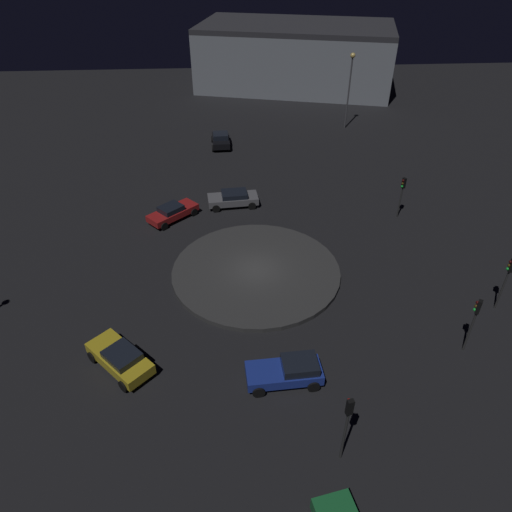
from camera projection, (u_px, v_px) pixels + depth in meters
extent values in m
plane|color=black|center=(256.00, 273.00, 34.27)|extent=(117.16, 117.16, 0.00)
cylinder|color=#383838|center=(256.00, 271.00, 34.18)|extent=(12.31, 12.31, 0.34)
cube|color=black|center=(221.00, 141.00, 52.91)|extent=(3.94, 2.04, 0.66)
cube|color=black|center=(221.00, 136.00, 52.53)|extent=(1.84, 1.72, 0.54)
cylinder|color=black|center=(230.00, 148.00, 52.07)|extent=(0.71, 0.25, 0.71)
cylinder|color=black|center=(213.00, 149.00, 51.90)|extent=(0.71, 0.25, 0.71)
cylinder|color=black|center=(228.00, 138.00, 54.31)|extent=(0.71, 0.25, 0.71)
cylinder|color=black|center=(212.00, 139.00, 54.14)|extent=(0.71, 0.25, 0.71)
cube|color=slate|center=(233.00, 199.00, 41.95)|extent=(2.25, 4.61, 0.61)
cube|color=black|center=(234.00, 194.00, 41.66)|extent=(1.83, 2.39, 0.42)
cylinder|color=black|center=(249.00, 196.00, 43.07)|extent=(0.28, 0.70, 0.69)
cylinder|color=black|center=(252.00, 206.00, 41.58)|extent=(0.28, 0.70, 0.69)
cylinder|color=black|center=(214.00, 199.00, 42.67)|extent=(0.28, 0.70, 0.69)
cylinder|color=black|center=(216.00, 209.00, 41.18)|extent=(0.28, 0.70, 0.69)
cube|color=#1E38A5|center=(284.00, 373.00, 25.90)|extent=(2.00, 4.31, 0.61)
cube|color=black|center=(300.00, 365.00, 25.66)|extent=(1.66, 2.05, 0.52)
cylinder|color=black|center=(259.00, 392.00, 25.22)|extent=(0.26, 0.72, 0.71)
cylinder|color=black|center=(255.00, 367.00, 26.63)|extent=(0.26, 0.72, 0.71)
cylinder|color=black|center=(314.00, 386.00, 25.53)|extent=(0.26, 0.72, 0.71)
cylinder|color=black|center=(307.00, 362.00, 26.94)|extent=(0.26, 0.72, 0.71)
cube|color=gold|center=(120.00, 358.00, 26.73)|extent=(4.36, 4.31, 0.66)
cube|color=black|center=(122.00, 355.00, 26.22)|extent=(2.48, 2.48, 0.41)
cylinder|color=black|center=(92.00, 357.00, 27.23)|extent=(0.66, 0.65, 0.71)
cylinder|color=black|center=(118.00, 340.00, 28.31)|extent=(0.66, 0.65, 0.71)
cylinder|color=black|center=(123.00, 386.00, 25.54)|extent=(0.66, 0.65, 0.71)
cylinder|color=black|center=(150.00, 367.00, 26.62)|extent=(0.66, 0.65, 0.71)
cube|color=red|center=(173.00, 213.00, 40.08)|extent=(4.26, 4.45, 0.55)
cube|color=black|center=(171.00, 208.00, 39.69)|extent=(2.38, 2.40, 0.44)
cylinder|color=black|center=(182.00, 205.00, 41.65)|extent=(0.62, 0.65, 0.68)
cylinder|color=black|center=(194.00, 212.00, 40.69)|extent=(0.62, 0.65, 0.68)
cylinder|color=black|center=(152.00, 219.00, 39.79)|extent=(0.62, 0.65, 0.68)
cylinder|color=black|center=(164.00, 226.00, 38.83)|extent=(0.62, 0.65, 0.68)
cylinder|color=black|center=(352.00, 511.00, 20.21)|extent=(0.66, 0.34, 0.63)
cylinder|color=#2D2D2D|center=(400.00, 203.00, 39.90)|extent=(0.12, 0.12, 2.83)
cube|color=black|center=(404.00, 183.00, 38.81)|extent=(0.37, 0.34, 0.90)
sphere|color=#3F0C0C|center=(403.00, 181.00, 38.58)|extent=(0.20, 0.20, 0.20)
sphere|color=#4C380F|center=(403.00, 183.00, 38.74)|extent=(0.20, 0.20, 0.20)
sphere|color=#1EE53F|center=(402.00, 186.00, 38.90)|extent=(0.20, 0.20, 0.20)
cylinder|color=#2D2D2D|center=(469.00, 332.00, 27.28)|extent=(0.12, 0.12, 3.03)
cube|color=black|center=(479.00, 307.00, 26.13)|extent=(0.37, 0.35, 0.90)
sphere|color=#3F0C0C|center=(477.00, 302.00, 26.03)|extent=(0.20, 0.20, 0.20)
sphere|color=#4C380F|center=(476.00, 306.00, 26.19)|extent=(0.20, 0.20, 0.20)
sphere|color=#1EE53F|center=(475.00, 310.00, 26.34)|extent=(0.20, 0.20, 0.20)
cylinder|color=#2D2D2D|center=(344.00, 436.00, 21.53)|extent=(0.12, 0.12, 3.48)
cube|color=black|center=(350.00, 407.00, 20.25)|extent=(0.28, 0.34, 0.90)
sphere|color=red|center=(349.00, 401.00, 20.20)|extent=(0.20, 0.20, 0.20)
sphere|color=#4C380F|center=(348.00, 404.00, 20.36)|extent=(0.20, 0.20, 0.20)
sphere|color=#0F3819|center=(348.00, 408.00, 20.52)|extent=(0.20, 0.20, 0.20)
cylinder|color=#2D2D2D|center=(502.00, 290.00, 30.30)|extent=(0.12, 0.12, 3.09)
cube|color=black|center=(512.00, 266.00, 29.13)|extent=(0.35, 0.30, 0.90)
sphere|color=#3F0C0C|center=(510.00, 262.00, 29.00)|extent=(0.20, 0.20, 0.20)
sphere|color=#4C380F|center=(509.00, 265.00, 29.16)|extent=(0.20, 0.20, 0.20)
sphere|color=#1EE53F|center=(508.00, 269.00, 29.31)|extent=(0.20, 0.20, 0.20)
cylinder|color=#4C4C51|center=(348.00, 94.00, 55.53)|extent=(0.18, 0.18, 8.35)
sphere|color=#F9D166|center=(353.00, 55.00, 52.97)|extent=(0.59, 0.59, 0.59)
cube|color=#8C939E|center=(295.00, 58.00, 70.15)|extent=(21.54, 30.87, 8.15)
cube|color=#333338|center=(297.00, 26.00, 67.55)|extent=(21.54, 30.87, 0.70)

